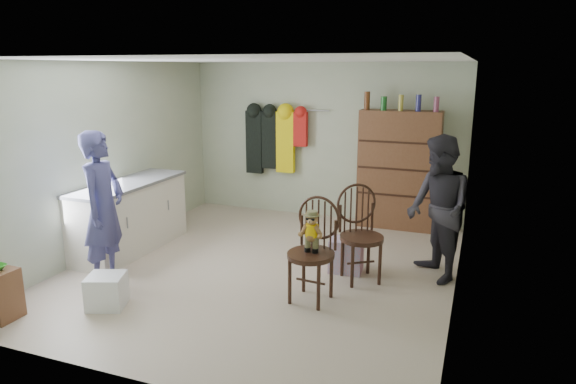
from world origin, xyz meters
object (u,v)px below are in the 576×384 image
at_px(chair_front, 313,242).
at_px(chair_far, 360,230).
at_px(dresser, 398,170).
at_px(counter, 130,216).

height_order(chair_front, chair_far, chair_far).
height_order(chair_far, dresser, dresser).
bearing_deg(chair_far, dresser, 53.68).
xyz_separation_m(chair_front, dresser, (0.42, 2.89, 0.27)).
relative_size(counter, chair_front, 1.68).
bearing_deg(chair_far, chair_front, -148.99).
bearing_deg(dresser, counter, -144.31).
xyz_separation_m(chair_far, dresser, (0.09, 2.17, 0.31)).
distance_m(counter, chair_far, 3.12).
bearing_deg(counter, chair_front, -11.98).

